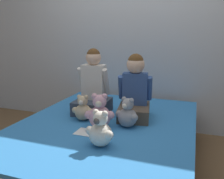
# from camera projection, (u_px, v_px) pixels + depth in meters

# --- Properties ---
(ground_plane) EXTENTS (14.00, 14.00, 0.00)m
(ground_plane) POSITION_uv_depth(u_px,v_px,m) (107.00, 165.00, 2.30)
(ground_plane) COLOR brown
(wall_behind_bed) EXTENTS (8.00, 0.06, 2.50)m
(wall_behind_bed) POSITION_uv_depth(u_px,v_px,m) (138.00, 34.00, 3.06)
(wall_behind_bed) COLOR silver
(wall_behind_bed) RESTS_ON ground_plane
(bed) EXTENTS (1.59, 1.99, 0.44)m
(bed) POSITION_uv_depth(u_px,v_px,m) (107.00, 144.00, 2.25)
(bed) COLOR #473828
(bed) RESTS_ON ground_plane
(child_on_left) EXTENTS (0.34, 0.36, 0.66)m
(child_on_left) POSITION_uv_depth(u_px,v_px,m) (93.00, 89.00, 2.43)
(child_on_left) COLOR #384251
(child_on_left) RESTS_ON bed
(child_on_right) EXTENTS (0.36, 0.43, 0.62)m
(child_on_right) POSITION_uv_depth(u_px,v_px,m) (135.00, 92.00, 2.29)
(child_on_right) COLOR brown
(child_on_right) RESTS_ON bed
(teddy_bear_held_by_left_child) EXTENTS (0.21, 0.16, 0.25)m
(teddy_bear_held_by_left_child) POSITION_uv_depth(u_px,v_px,m) (83.00, 110.00, 2.24)
(teddy_bear_held_by_left_child) COLOR #D1B78E
(teddy_bear_held_by_left_child) RESTS_ON bed
(teddy_bear_held_by_right_child) EXTENTS (0.22, 0.17, 0.27)m
(teddy_bear_held_by_right_child) POSITION_uv_depth(u_px,v_px,m) (127.00, 115.00, 2.07)
(teddy_bear_held_by_right_child) COLOR #939399
(teddy_bear_held_by_right_child) RESTS_ON bed
(teddy_bear_between_children) EXTENTS (0.25, 0.19, 0.31)m
(teddy_bear_between_children) POSITION_uv_depth(u_px,v_px,m) (100.00, 113.00, 2.05)
(teddy_bear_between_children) COLOR #DBA3B2
(teddy_bear_between_children) RESTS_ON bed
(teddy_bear_at_foot_of_bed) EXTENTS (0.23, 0.17, 0.27)m
(teddy_bear_at_foot_of_bed) POSITION_uv_depth(u_px,v_px,m) (100.00, 131.00, 1.72)
(teddy_bear_at_foot_of_bed) COLOR silver
(teddy_bear_at_foot_of_bed) RESTS_ON bed
(sign_card) EXTENTS (0.21, 0.15, 0.00)m
(sign_card) POSITION_uv_depth(u_px,v_px,m) (88.00, 132.00, 1.97)
(sign_card) COLOR white
(sign_card) RESTS_ON bed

